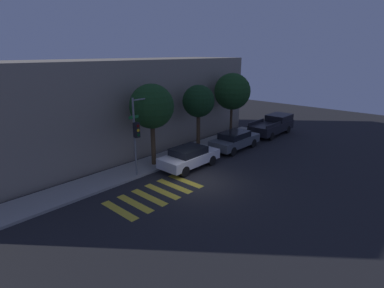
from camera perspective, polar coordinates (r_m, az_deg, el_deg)
The scene contains 11 objects.
ground_plane at distance 17.94m, azimuth 1.57°, elevation -7.34°, with size 60.00×60.00×0.00m, color black.
sidewalk at distance 20.81m, azimuth -7.66°, elevation -3.75°, with size 26.00×2.37×0.14m, color gray.
building_row at distance 23.51m, azimuth -15.32°, elevation 6.80°, with size 26.00×6.00×6.91m, color gray.
crosswalk at distance 16.66m, azimuth -6.94°, elevation -9.48°, with size 5.16×2.60×0.00m.
traffic_light_pole at distance 18.17m, azimuth -9.69°, elevation 3.79°, with size 2.36×0.56×4.91m.
sedan_near_corner at distance 19.86m, azimuth -0.52°, elevation -2.45°, with size 4.30×1.87×1.43m.
sedan_middle at distance 23.86m, azimuth 8.17°, elevation 0.77°, with size 4.62×1.83×1.45m.
pickup_truck at distance 29.10m, azimuth 15.17°, elevation 3.53°, with size 5.28×2.01×1.71m.
tree_near_corner at distance 19.51m, azimuth -7.68°, elevation 7.06°, with size 2.88×2.88×5.54m.
tree_midblock at distance 22.73m, azimuth 1.25°, elevation 8.07°, with size 2.44×2.44×5.11m.
tree_far_end at distance 26.12m, azimuth 7.67°, elevation 9.86°, with size 3.10×3.10×5.76m.
Camera 1 is at (-12.43, -10.59, 7.43)m, focal length 28.00 mm.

